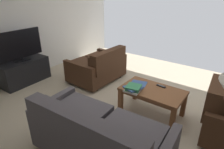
{
  "coord_description": "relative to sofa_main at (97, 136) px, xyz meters",
  "views": [
    {
      "loc": [
        -1.48,
        2.52,
        1.99
      ],
      "look_at": [
        0.12,
        0.38,
        0.79
      ],
      "focal_mm": 30.57,
      "sensor_mm": 36.0,
      "label": 1
    }
  ],
  "objects": [
    {
      "name": "book_stack",
      "position": [
        0.14,
        -1.07,
        0.15
      ],
      "size": [
        0.31,
        0.31,
        0.09
      ],
      "color": "silver",
      "rests_on": "coffee_table"
    },
    {
      "name": "tv_remote",
      "position": [
        -0.17,
        -1.47,
        0.11
      ],
      "size": [
        0.16,
        0.06,
        0.02
      ],
      "color": "black",
      "rests_on": "coffee_table"
    },
    {
      "name": "coffee_table",
      "position": [
        -0.1,
        -1.29,
        0.03
      ],
      "size": [
        1.02,
        0.6,
        0.47
      ],
      "color": "brown",
      "rests_on": "ground"
    },
    {
      "name": "sofa_main",
      "position": [
        0.0,
        0.0,
        0.0
      ],
      "size": [
        1.77,
        0.92,
        0.83
      ],
      "color": "black",
      "rests_on": "ground"
    },
    {
      "name": "loose_magazine",
      "position": [
        0.19,
        -1.35,
        0.11
      ],
      "size": [
        0.31,
        0.28,
        0.01
      ],
      "primitive_type": "cube",
      "rotation": [
        0.0,
        0.0,
        4.96
      ],
      "color": "#385693",
      "rests_on": "coffee_table"
    },
    {
      "name": "ground_plane",
      "position": [
        0.26,
        -1.19,
        -0.37
      ],
      "size": [
        5.73,
        5.55,
        0.01
      ],
      "primitive_type": "cube",
      "color": "#B7A88E"
    },
    {
      "name": "wall_right",
      "position": [
        3.13,
        -1.19,
        0.97
      ],
      "size": [
        0.12,
        5.55,
        2.68
      ],
      "primitive_type": "cube",
      "color": "white",
      "rests_on": "ground"
    },
    {
      "name": "loveseat_near",
      "position": [
        1.49,
        -1.78,
        -0.03
      ],
      "size": [
        0.94,
        1.23,
        0.79
      ],
      "color": "black",
      "rests_on": "ground"
    },
    {
      "name": "tv_stand",
      "position": [
        2.78,
        -0.68,
        -0.1
      ],
      "size": [
        0.52,
        1.08,
        0.53
      ],
      "color": "black",
      "rests_on": "ground"
    },
    {
      "name": "flat_tv",
      "position": [
        2.78,
        -0.68,
        0.52
      ],
      "size": [
        0.21,
        1.05,
        0.67
      ],
      "color": "black",
      "rests_on": "tv_stand"
    }
  ]
}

